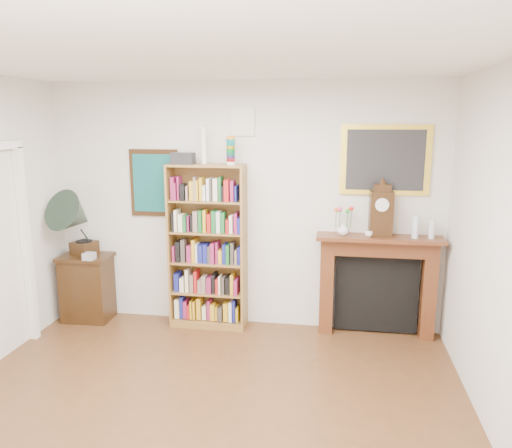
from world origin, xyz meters
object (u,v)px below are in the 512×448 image
Objects in this scene: cd_stack at (89,256)px; flower_vase at (343,229)px; teacup at (369,234)px; side_cabinet at (87,287)px; bookshelf at (207,238)px; bottle_left at (415,227)px; gramophone at (76,219)px; fireplace at (377,276)px; bottle_right at (432,229)px; mantel_clock at (381,211)px.

flower_vase is at bearing 4.87° from cd_stack.
side_cabinet is at bearing -179.26° from teacup.
bookshelf is 2.28m from bottle_left.
bookshelf is 1.54m from gramophone.
fireplace is at bearing 169.08° from bottle_left.
bottle_left is at bearing 0.40° from bookshelf.
flower_vase is (3.00, 0.09, 0.81)m from side_cabinet.
bookshelf is at bearing -177.74° from fireplace.
bottle_right is at bearing -7.28° from fireplace.
gramophone is at bearing -178.02° from bottle_right.
gramophone is (-3.43, -0.20, 0.58)m from fireplace.
side_cabinet is at bearing 130.67° from cd_stack.
bookshelf is 1.61× the size of fireplace.
cd_stack is 2.90m from flower_vase.
bookshelf reaches higher than side_cabinet.
gramophone is 3.96m from bottle_right.
mantel_clock reaches higher than fireplace.
flower_vase is 0.92m from bottle_right.
bottle_left reaches higher than cd_stack.
side_cabinet is 5.89× the size of flower_vase.
cd_stack is (-1.35, -0.22, -0.22)m from bookshelf.
teacup is (3.27, 0.04, 0.78)m from side_cabinet.
mantel_clock is at bearing 1.23° from bookshelf.
mantel_clock is 0.44m from flower_vase.
cd_stack is at bearing -176.61° from bottle_right.
flower_vase is at bearing 171.11° from teacup.
side_cabinet is at bearing -178.38° from flower_vase.
gramophone is 3.04m from flower_vase.
bookshelf reaches higher than flower_vase.
bookshelf is 3.87× the size of mantel_clock.
teacup is at bearing -0.83° from side_cabinet.
bookshelf is 10.90× the size of bottle_right.
fireplace reaches higher than side_cabinet.
gramophone is 6.74× the size of cd_stack.
fireplace is at bearing 20.28° from gramophone.
bookshelf reaches higher than gramophone.
mantel_clock reaches higher than teacup.
cd_stack is 3.32m from mantel_clock.
fireplace is 2.40× the size of mantel_clock.
mantel_clock is at bearing 19.57° from gramophone.
bottle_right is at bearing -1.22° from flower_vase.
fireplace is at bearing 37.29° from teacup.
gramophone is at bearing 153.51° from cd_stack.
bookshelf is at bearing 9.11° from cd_stack.
flower_vase is 0.68× the size of bottle_right.
gramophone is at bearing -178.03° from teacup.
side_cabinet is 3.54m from mantel_clock.
side_cabinet is 0.49m from cd_stack.
teacup is at bearing -163.19° from mantel_clock.
fireplace reaches higher than cd_stack.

